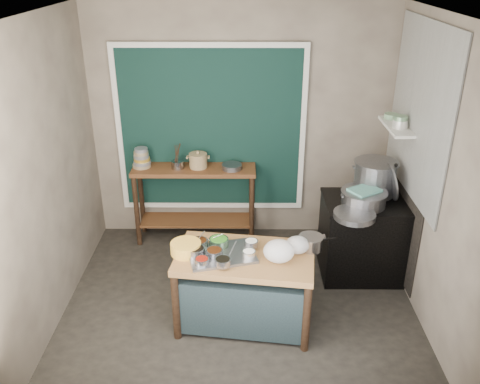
{
  "coord_description": "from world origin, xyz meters",
  "views": [
    {
      "loc": [
        0.03,
        -4.23,
        3.24
      ],
      "look_at": [
        0.0,
        0.25,
        1.12
      ],
      "focal_mm": 38.0,
      "sensor_mm": 36.0,
      "label": 1
    }
  ],
  "objects_px": {
    "prep_table": "(245,289)",
    "condiment_tray": "(221,254)",
    "stove_block": "(364,239)",
    "utensil_cup": "(178,165)",
    "steamer": "(364,198)",
    "saucepan": "(311,242)",
    "back_counter": "(195,204)",
    "yellow_basin": "(186,248)",
    "stock_pot": "(375,178)",
    "ceramic_crock": "(198,161)"
  },
  "relations": [
    {
      "from": "condiment_tray",
      "to": "prep_table",
      "type": "bearing_deg",
      "value": 3.76
    },
    {
      "from": "prep_table",
      "to": "utensil_cup",
      "type": "xyz_separation_m",
      "value": [
        -0.79,
        1.57,
        0.62
      ]
    },
    {
      "from": "yellow_basin",
      "to": "stock_pot",
      "type": "bearing_deg",
      "value": 27.8
    },
    {
      "from": "prep_table",
      "to": "stock_pot",
      "type": "height_order",
      "value": "stock_pot"
    },
    {
      "from": "back_counter",
      "to": "ceramic_crock",
      "type": "bearing_deg",
      "value": 13.39
    },
    {
      "from": "saucepan",
      "to": "steamer",
      "type": "relative_size",
      "value": 0.48
    },
    {
      "from": "prep_table",
      "to": "saucepan",
      "type": "xyz_separation_m",
      "value": [
        0.61,
        0.11,
        0.44
      ]
    },
    {
      "from": "stove_block",
      "to": "utensil_cup",
      "type": "distance_m",
      "value": 2.28
    },
    {
      "from": "utensil_cup",
      "to": "steamer",
      "type": "xyz_separation_m",
      "value": [
        2.01,
        -0.8,
        -0.04
      ]
    },
    {
      "from": "prep_table",
      "to": "stove_block",
      "type": "height_order",
      "value": "stove_block"
    },
    {
      "from": "back_counter",
      "to": "yellow_basin",
      "type": "relative_size",
      "value": 5.16
    },
    {
      "from": "condiment_tray",
      "to": "ceramic_crock",
      "type": "height_order",
      "value": "ceramic_crock"
    },
    {
      "from": "prep_table",
      "to": "condiment_tray",
      "type": "bearing_deg",
      "value": -168.7
    },
    {
      "from": "utensil_cup",
      "to": "saucepan",
      "type": "bearing_deg",
      "value": -46.15
    },
    {
      "from": "prep_table",
      "to": "stove_block",
      "type": "bearing_deg",
      "value": 40.72
    },
    {
      "from": "back_counter",
      "to": "yellow_basin",
      "type": "xyz_separation_m",
      "value": [
        0.06,
        -1.55,
        0.33
      ]
    },
    {
      "from": "back_counter",
      "to": "steamer",
      "type": "relative_size",
      "value": 3.0
    },
    {
      "from": "utensil_cup",
      "to": "steamer",
      "type": "distance_m",
      "value": 2.16
    },
    {
      "from": "prep_table",
      "to": "back_counter",
      "type": "xyz_separation_m",
      "value": [
        -0.6,
        1.58,
        0.1
      ]
    },
    {
      "from": "back_counter",
      "to": "condiment_tray",
      "type": "distance_m",
      "value": 1.67
    },
    {
      "from": "ceramic_crock",
      "to": "steamer",
      "type": "xyz_separation_m",
      "value": [
        1.77,
        -0.83,
        -0.07
      ]
    },
    {
      "from": "steamer",
      "to": "saucepan",
      "type": "bearing_deg",
      "value": -133.42
    },
    {
      "from": "saucepan",
      "to": "stove_block",
      "type": "bearing_deg",
      "value": 32.45
    },
    {
      "from": "utensil_cup",
      "to": "stove_block",
      "type": "bearing_deg",
      "value": -18.97
    },
    {
      "from": "utensil_cup",
      "to": "prep_table",
      "type": "bearing_deg",
      "value": -63.35
    },
    {
      "from": "prep_table",
      "to": "condiment_tray",
      "type": "relative_size",
      "value": 2.11
    },
    {
      "from": "prep_table",
      "to": "stove_block",
      "type": "xyz_separation_m",
      "value": [
        1.3,
        0.85,
        0.05
      ]
    },
    {
      "from": "utensil_cup",
      "to": "stock_pot",
      "type": "relative_size",
      "value": 0.32
    },
    {
      "from": "prep_table",
      "to": "steamer",
      "type": "relative_size",
      "value": 2.58
    },
    {
      "from": "prep_table",
      "to": "yellow_basin",
      "type": "height_order",
      "value": "yellow_basin"
    },
    {
      "from": "ceramic_crock",
      "to": "stock_pot",
      "type": "bearing_deg",
      "value": -15.89
    },
    {
      "from": "ceramic_crock",
      "to": "steamer",
      "type": "distance_m",
      "value": 1.96
    },
    {
      "from": "stove_block",
      "to": "prep_table",
      "type": "bearing_deg",
      "value": -146.82
    },
    {
      "from": "back_counter",
      "to": "stove_block",
      "type": "bearing_deg",
      "value": -21.02
    },
    {
      "from": "condiment_tray",
      "to": "yellow_basin",
      "type": "distance_m",
      "value": 0.33
    },
    {
      "from": "stock_pot",
      "to": "ceramic_crock",
      "type": "bearing_deg",
      "value": 164.11
    },
    {
      "from": "yellow_basin",
      "to": "steamer",
      "type": "bearing_deg",
      "value": 22.69
    },
    {
      "from": "yellow_basin",
      "to": "ceramic_crock",
      "type": "height_order",
      "value": "ceramic_crock"
    },
    {
      "from": "stove_block",
      "to": "yellow_basin",
      "type": "relative_size",
      "value": 3.2
    },
    {
      "from": "stove_block",
      "to": "ceramic_crock",
      "type": "xyz_separation_m",
      "value": [
        -1.85,
        0.74,
        0.6
      ]
    },
    {
      "from": "condiment_tray",
      "to": "saucepan",
      "type": "height_order",
      "value": "saucepan"
    },
    {
      "from": "condiment_tray",
      "to": "stock_pot",
      "type": "xyz_separation_m",
      "value": [
        1.6,
        1.06,
        0.3
      ]
    },
    {
      "from": "stock_pot",
      "to": "steamer",
      "type": "distance_m",
      "value": 0.34
    },
    {
      "from": "back_counter",
      "to": "saucepan",
      "type": "xyz_separation_m",
      "value": [
        1.21,
        -1.47,
        0.34
      ]
    },
    {
      "from": "stock_pot",
      "to": "steamer",
      "type": "xyz_separation_m",
      "value": [
        -0.17,
        -0.28,
        -0.11
      ]
    },
    {
      "from": "saucepan",
      "to": "steamer",
      "type": "xyz_separation_m",
      "value": [
        0.61,
        0.65,
        0.14
      ]
    },
    {
      "from": "back_counter",
      "to": "condiment_tray",
      "type": "relative_size",
      "value": 2.45
    },
    {
      "from": "prep_table",
      "to": "saucepan",
      "type": "relative_size",
      "value": 5.34
    },
    {
      "from": "condiment_tray",
      "to": "yellow_basin",
      "type": "xyz_separation_m",
      "value": [
        -0.32,
        0.04,
        0.04
      ]
    },
    {
      "from": "back_counter",
      "to": "steamer",
      "type": "height_order",
      "value": "steamer"
    }
  ]
}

